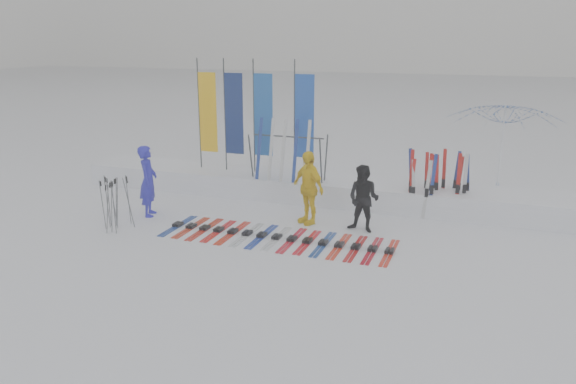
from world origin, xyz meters
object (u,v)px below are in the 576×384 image
at_px(tent_canopy, 501,151).
at_px(ski_rack, 288,151).
at_px(person_blue, 148,181).
at_px(ski_row, 277,237).
at_px(person_yellow, 308,187).
at_px(person_black, 364,199).

relative_size(tent_canopy, ski_rack, 1.49).
height_order(person_blue, ski_rack, ski_rack).
bearing_deg(tent_canopy, ski_row, -132.11).
xyz_separation_m(person_yellow, ski_row, (-0.31, -1.30, -0.86)).
distance_m(person_blue, tent_canopy, 9.47).
distance_m(ski_row, ski_rack, 3.38).
height_order(tent_canopy, ski_row, tent_canopy).
height_order(person_blue, tent_canopy, tent_canopy).
relative_size(tent_canopy, ski_row, 0.58).
relative_size(person_yellow, ski_row, 0.34).
distance_m(person_yellow, ski_rack, 2.09).
distance_m(person_black, ski_row, 2.19).
xyz_separation_m(person_blue, tent_canopy, (8.27, 4.59, 0.47)).
xyz_separation_m(person_yellow, ski_rack, (-1.12, 1.69, 0.49)).
relative_size(person_black, tent_canopy, 0.52).
xyz_separation_m(person_blue, person_black, (5.34, 0.63, -0.11)).
bearing_deg(ski_rack, person_black, -36.21).
bearing_deg(tent_canopy, ski_rack, -158.68).
relative_size(person_blue, person_black, 1.14).
distance_m(person_black, person_yellow, 1.40).
bearing_deg(person_yellow, tent_canopy, 75.06).
bearing_deg(ski_row, ski_rack, 105.17).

